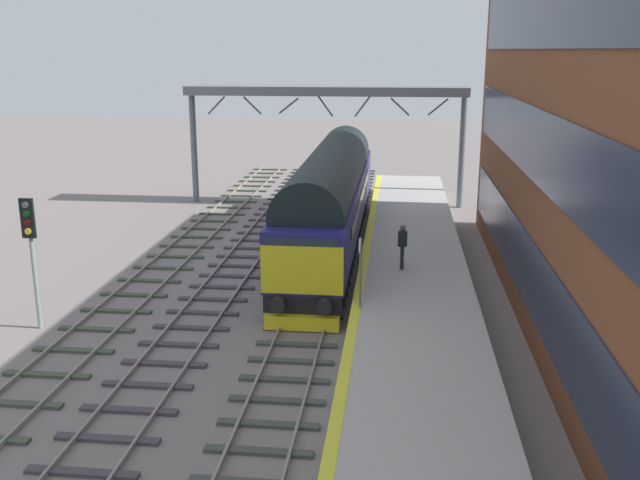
{
  "coord_description": "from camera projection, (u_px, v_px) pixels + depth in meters",
  "views": [
    {
      "loc": [
        2.92,
        -22.88,
        8.78
      ],
      "look_at": [
        0.2,
        1.71,
        2.11
      ],
      "focal_mm": 39.79,
      "sensor_mm": 36.0,
      "label": 1
    }
  ],
  "objects": [
    {
      "name": "ground_plane",
      "position": [
        309.0,
        311.0,
        24.55
      ],
      "size": [
        140.0,
        140.0,
        0.0
      ],
      "primitive_type": "plane",
      "color": "slate",
      "rests_on": "ground"
    },
    {
      "name": "track_main",
      "position": [
        309.0,
        310.0,
        24.54
      ],
      "size": [
        2.5,
        60.0,
        0.15
      ],
      "color": "gray",
      "rests_on": "ground"
    },
    {
      "name": "track_adjacent_west",
      "position": [
        208.0,
        306.0,
        24.92
      ],
      "size": [
        2.5,
        60.0,
        0.15
      ],
      "color": "gray",
      "rests_on": "ground"
    },
    {
      "name": "track_adjacent_far_west",
      "position": [
        125.0,
        302.0,
        25.24
      ],
      "size": [
        2.5,
        60.0,
        0.15
      ],
      "color": "gray",
      "rests_on": "ground"
    },
    {
      "name": "station_platform",
      "position": [
        414.0,
        302.0,
        24.04
      ],
      "size": [
        4.0,
        44.0,
        1.01
      ],
      "color": "#B1ACA6",
      "rests_on": "ground"
    },
    {
      "name": "station_building",
      "position": [
        633.0,
        156.0,
        20.4
      ],
      "size": [
        5.3,
        30.66,
        11.62
      ],
      "color": "brown",
      "rests_on": "ground"
    },
    {
      "name": "diesel_locomotive",
      "position": [
        331.0,
        196.0,
        31.43
      ],
      "size": [
        2.74,
        19.53,
        4.68
      ],
      "color": "black",
      "rests_on": "ground"
    },
    {
      "name": "signal_post_far",
      "position": [
        31.0,
        245.0,
        22.31
      ],
      "size": [
        0.44,
        0.22,
        4.32
      ],
      "color": "gray",
      "rests_on": "ground"
    },
    {
      "name": "platform_number_sign",
      "position": [
        360.0,
        263.0,
        21.72
      ],
      "size": [
        0.1,
        0.44,
        2.18
      ],
      "color": "slate",
      "rests_on": "station_platform"
    },
    {
      "name": "waiting_passenger",
      "position": [
        402.0,
        242.0,
        25.75
      ],
      "size": [
        0.35,
        0.51,
        1.64
      ],
      "rotation": [
        0.0,
        0.0,
        1.53
      ],
      "color": "#232434",
      "rests_on": "station_platform"
    },
    {
      "name": "overhead_footbridge",
      "position": [
        325.0,
        97.0,
        39.91
      ],
      "size": [
        15.9,
        2.0,
        6.77
      ],
      "color": "slate",
      "rests_on": "ground"
    }
  ]
}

